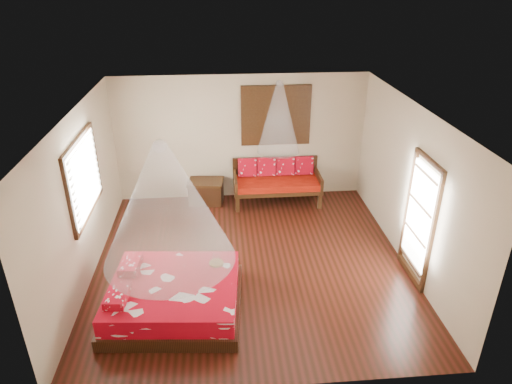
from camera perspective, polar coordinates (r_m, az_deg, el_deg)
room at (r=7.62m, az=-0.72°, el=-0.09°), size 5.54×5.54×2.84m
bed at (r=7.28m, az=-10.27°, el=-12.69°), size 2.15×1.97×0.63m
daybed at (r=10.21m, az=2.59°, el=1.56°), size 1.93×0.86×0.98m
storage_chest at (r=10.30m, az=-6.25°, el=0.08°), size 0.83×0.65×0.53m
shutter_panel at (r=10.03m, az=2.51°, el=9.51°), size 1.52×0.06×1.32m
window_left at (r=7.97m, az=-20.67°, el=1.74°), size 0.10×1.74×1.34m
glazed_door at (r=7.91m, az=19.70°, el=-3.39°), size 0.08×1.02×2.16m
wine_tray at (r=7.42m, az=-5.00°, el=-8.61°), size 0.23×0.23×0.19m
mosquito_net_main at (r=6.41m, az=-11.24°, el=-1.46°), size 1.90×1.90×1.80m
mosquito_net_daybed at (r=9.56m, az=2.87°, el=9.29°), size 0.90×0.90×1.50m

